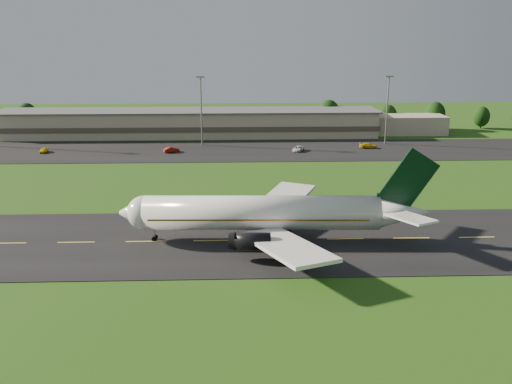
{
  "coord_description": "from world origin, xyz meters",
  "views": [
    {
      "loc": [
        15.12,
        -87.58,
        33.41
      ],
      "look_at": [
        18.52,
        8.0,
        6.0
      ],
      "focal_mm": 40.0,
      "sensor_mm": 36.0,
      "label": 1
    }
  ],
  "objects_px": {
    "light_mast_centre": "(201,102)",
    "service_vehicle_b": "(171,150)",
    "light_mast_east": "(388,102)",
    "service_vehicle_a": "(44,150)",
    "service_vehicle_c": "(298,149)",
    "terminal": "(209,123)",
    "airliner": "(267,214)",
    "service_vehicle_d": "(368,146)"
  },
  "relations": [
    {
      "from": "terminal",
      "to": "service_vehicle_b",
      "type": "bearing_deg",
      "value": -109.79
    },
    {
      "from": "light_mast_centre",
      "to": "service_vehicle_c",
      "type": "relative_size",
      "value": 4.05
    },
    {
      "from": "service_vehicle_d",
      "to": "service_vehicle_b",
      "type": "bearing_deg",
      "value": 99.95
    },
    {
      "from": "airliner",
      "to": "service_vehicle_c",
      "type": "height_order",
      "value": "airliner"
    },
    {
      "from": "light_mast_centre",
      "to": "service_vehicle_b",
      "type": "relative_size",
      "value": 4.61
    },
    {
      "from": "light_mast_centre",
      "to": "service_vehicle_c",
      "type": "distance_m",
      "value": 31.69
    },
    {
      "from": "airliner",
      "to": "light_mast_east",
      "type": "bearing_deg",
      "value": 65.55
    },
    {
      "from": "airliner",
      "to": "service_vehicle_b",
      "type": "distance_m",
      "value": 73.7
    },
    {
      "from": "service_vehicle_b",
      "to": "terminal",
      "type": "bearing_deg",
      "value": -45.73
    },
    {
      "from": "light_mast_centre",
      "to": "service_vehicle_d",
      "type": "relative_size",
      "value": 4.0
    },
    {
      "from": "light_mast_centre",
      "to": "service_vehicle_c",
      "type": "xyz_separation_m",
      "value": [
        27.68,
        -9.76,
        -11.94
      ]
    },
    {
      "from": "service_vehicle_a",
      "to": "service_vehicle_c",
      "type": "bearing_deg",
      "value": 2.6
    },
    {
      "from": "light_mast_east",
      "to": "service_vehicle_a",
      "type": "relative_size",
      "value": 5.16
    },
    {
      "from": "terminal",
      "to": "light_mast_centre",
      "type": "bearing_deg",
      "value": -94.95
    },
    {
      "from": "terminal",
      "to": "light_mast_east",
      "type": "bearing_deg",
      "value": -16.8
    },
    {
      "from": "service_vehicle_b",
      "to": "service_vehicle_c",
      "type": "xyz_separation_m",
      "value": [
        35.75,
        0.36,
        -0.03
      ]
    },
    {
      "from": "light_mast_centre",
      "to": "service_vehicle_d",
      "type": "height_order",
      "value": "light_mast_centre"
    },
    {
      "from": "airliner",
      "to": "service_vehicle_d",
      "type": "height_order",
      "value": "airliner"
    },
    {
      "from": "light_mast_centre",
      "to": "light_mast_east",
      "type": "xyz_separation_m",
      "value": [
        55.0,
        0.0,
        0.0
      ]
    },
    {
      "from": "light_mast_centre",
      "to": "service_vehicle_d",
      "type": "bearing_deg",
      "value": -7.54
    },
    {
      "from": "light_mast_centre",
      "to": "service_vehicle_b",
      "type": "height_order",
      "value": "light_mast_centre"
    },
    {
      "from": "light_mast_centre",
      "to": "service_vehicle_b",
      "type": "distance_m",
      "value": 17.59
    },
    {
      "from": "service_vehicle_c",
      "to": "service_vehicle_d",
      "type": "xyz_separation_m",
      "value": [
        20.78,
        3.34,
        0.04
      ]
    },
    {
      "from": "light_mast_centre",
      "to": "service_vehicle_c",
      "type": "height_order",
      "value": "light_mast_centre"
    },
    {
      "from": "service_vehicle_b",
      "to": "airliner",
      "type": "bearing_deg",
      "value": 172.3
    },
    {
      "from": "airliner",
      "to": "light_mast_centre",
      "type": "xyz_separation_m",
      "value": [
        -14.98,
        80.03,
        8.08
      ]
    },
    {
      "from": "light_mast_east",
      "to": "service_vehicle_b",
      "type": "bearing_deg",
      "value": -170.88
    },
    {
      "from": "service_vehicle_b",
      "to": "service_vehicle_c",
      "type": "bearing_deg",
      "value": -115.36
    },
    {
      "from": "light_mast_east",
      "to": "service_vehicle_b",
      "type": "distance_m",
      "value": 64.97
    },
    {
      "from": "terminal",
      "to": "service_vehicle_a",
      "type": "height_order",
      "value": "terminal"
    },
    {
      "from": "service_vehicle_b",
      "to": "service_vehicle_c",
      "type": "relative_size",
      "value": 0.88
    },
    {
      "from": "airliner",
      "to": "light_mast_centre",
      "type": "bearing_deg",
      "value": 102.72
    },
    {
      "from": "light_mast_centre",
      "to": "service_vehicle_c",
      "type": "bearing_deg",
      "value": -19.42
    },
    {
      "from": "service_vehicle_c",
      "to": "airliner",
      "type": "bearing_deg",
      "value": -77.44
    },
    {
      "from": "airliner",
      "to": "service_vehicle_c",
      "type": "bearing_deg",
      "value": 81.87
    },
    {
      "from": "service_vehicle_a",
      "to": "airliner",
      "type": "bearing_deg",
      "value": -47.33
    },
    {
      "from": "airliner",
      "to": "service_vehicle_c",
      "type": "relative_size",
      "value": 10.2
    },
    {
      "from": "service_vehicle_a",
      "to": "service_vehicle_b",
      "type": "distance_m",
      "value": 35.64
    },
    {
      "from": "service_vehicle_a",
      "to": "light_mast_centre",
      "type": "bearing_deg",
      "value": 14.96
    },
    {
      "from": "terminal",
      "to": "service_vehicle_a",
      "type": "distance_m",
      "value": 51.87
    },
    {
      "from": "service_vehicle_a",
      "to": "service_vehicle_d",
      "type": "height_order",
      "value": "service_vehicle_d"
    },
    {
      "from": "terminal",
      "to": "light_mast_centre",
      "type": "distance_m",
      "value": 18.45
    }
  ]
}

